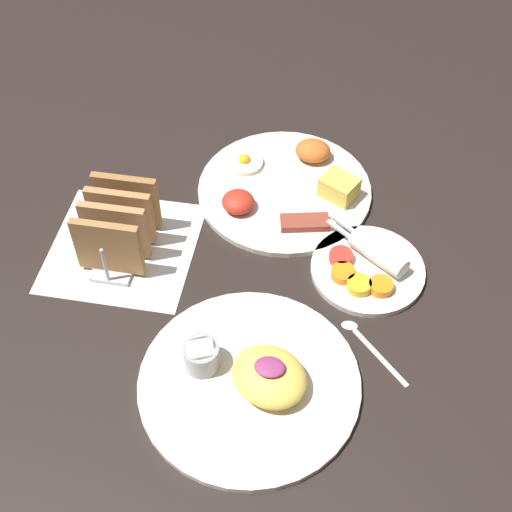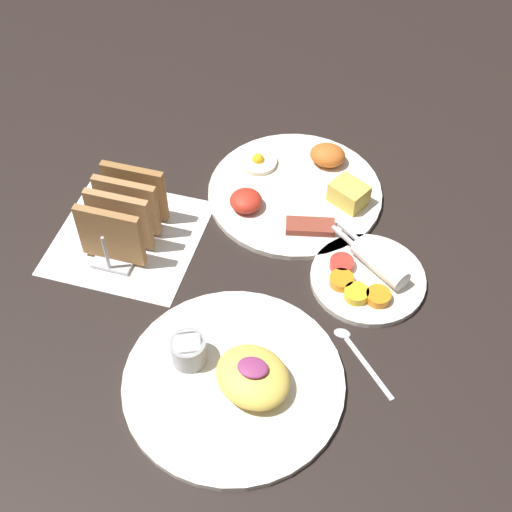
{
  "view_description": "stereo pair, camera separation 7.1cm",
  "coord_description": "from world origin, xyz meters",
  "px_view_note": "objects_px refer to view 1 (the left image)",
  "views": [
    {
      "loc": [
        0.11,
        -0.66,
        0.83
      ],
      "look_at": [
        -0.01,
        0.01,
        0.03
      ],
      "focal_mm": 50.0,
      "sensor_mm": 36.0,
      "label": 1
    },
    {
      "loc": [
        0.18,
        -0.65,
        0.83
      ],
      "look_at": [
        -0.01,
        0.01,
        0.03
      ],
      "focal_mm": 50.0,
      "sensor_mm": 36.0,
      "label": 2
    }
  ],
  "objects_px": {
    "plate_breakfast": "(287,187)",
    "toast_rack": "(118,226)",
    "plate_condiments": "(368,267)",
    "plate_foreground": "(251,379)"
  },
  "relations": [
    {
      "from": "plate_breakfast",
      "to": "toast_rack",
      "type": "xyz_separation_m",
      "value": [
        -0.23,
        -0.17,
        0.04
      ]
    },
    {
      "from": "toast_rack",
      "to": "plate_condiments",
      "type": "bearing_deg",
      "value": 2.73
    },
    {
      "from": "plate_breakfast",
      "to": "toast_rack",
      "type": "bearing_deg",
      "value": -144.24
    },
    {
      "from": "plate_breakfast",
      "to": "toast_rack",
      "type": "relative_size",
      "value": 1.94
    },
    {
      "from": "plate_condiments",
      "to": "toast_rack",
      "type": "xyz_separation_m",
      "value": [
        -0.38,
        -0.02,
        0.04
      ]
    },
    {
      "from": "plate_foreground",
      "to": "plate_condiments",
      "type": "bearing_deg",
      "value": 57.94
    },
    {
      "from": "plate_foreground",
      "to": "toast_rack",
      "type": "xyz_separation_m",
      "value": [
        -0.24,
        0.2,
        0.04
      ]
    },
    {
      "from": "plate_breakfast",
      "to": "plate_foreground",
      "type": "distance_m",
      "value": 0.37
    },
    {
      "from": "plate_foreground",
      "to": "toast_rack",
      "type": "relative_size",
      "value": 2.0
    },
    {
      "from": "plate_condiments",
      "to": "plate_foreground",
      "type": "distance_m",
      "value": 0.26
    }
  ]
}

